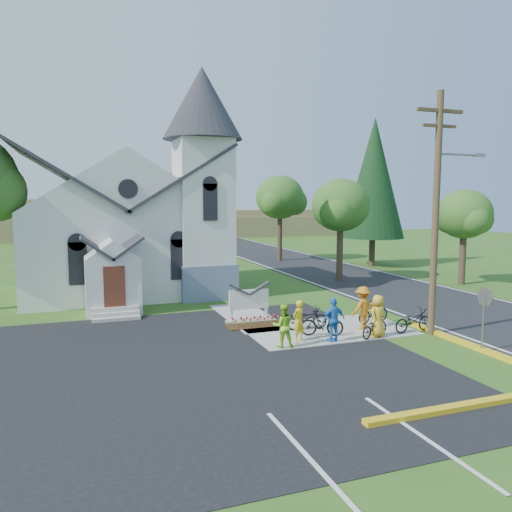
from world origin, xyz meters
name	(u,v)px	position (x,y,z in m)	size (l,w,h in m)	color
ground	(301,337)	(0.00, 0.00, 0.00)	(120.00, 120.00, 0.00)	#305A19
parking_lot	(134,372)	(-7.00, -2.00, 0.01)	(20.00, 16.00, 0.02)	black
road	(337,274)	(10.00, 15.00, 0.01)	(8.00, 90.00, 0.02)	black
sidewalk	(328,330)	(1.50, 0.50, 0.03)	(7.00, 4.00, 0.05)	#ADA69C
church	(131,206)	(-5.48, 12.48, 5.25)	(12.35, 12.00, 13.00)	silver
church_sign	(249,300)	(-1.20, 3.20, 1.03)	(2.20, 0.40, 1.70)	#ADA69C
flower_bed	(255,325)	(-1.20, 2.30, 0.04)	(2.60, 1.10, 0.07)	#331F0D
utility_pole	(437,206)	(5.36, -1.50, 5.40)	(3.45, 0.28, 10.00)	#4D3926
stop_sign	(485,305)	(5.43, -4.20, 1.78)	(0.11, 0.76, 2.48)	gray
tree_road_near	(341,206)	(8.50, 12.00, 5.21)	(4.00, 4.00, 7.05)	#382A1E
tree_road_mid	(280,198)	(9.00, 24.00, 5.78)	(4.40, 4.40, 7.80)	#382A1E
tree_road_far	(464,215)	(15.50, 8.00, 4.63)	(3.60, 3.60, 6.30)	#382A1E
conifer	(374,178)	(15.00, 18.00, 7.39)	(5.20, 5.20, 12.40)	#382A1E
distant_hills	(161,222)	(3.36, 56.33, 2.17)	(61.00, 10.00, 5.60)	olive
cyclist_0	(298,320)	(-0.43, -0.60, 0.87)	(0.60, 0.39, 1.64)	yellow
bike_0	(306,318)	(0.63, 0.85, 0.54)	(0.65, 1.87, 0.98)	black
cyclist_1	(283,326)	(-1.35, -1.20, 0.88)	(0.81, 0.63, 1.66)	#96D928
bike_1	(322,323)	(0.76, -0.32, 0.59)	(0.51, 1.79, 1.08)	black
cyclist_2	(334,320)	(0.83, -1.20, 0.93)	(1.03, 0.43, 1.76)	blue
bike_2	(375,327)	(2.72, -1.20, 0.48)	(0.57, 1.65, 0.87)	black
cyclist_3	(363,308)	(2.96, 0.11, 0.98)	(1.21, 0.69, 1.87)	orange
bike_3	(373,312)	(3.96, 0.80, 0.57)	(0.49, 1.73, 1.04)	black
cyclist_4	(378,316)	(2.86, -1.20, 0.92)	(0.85, 0.55, 1.74)	gold
bike_4	(413,320)	(4.70, -1.09, 0.55)	(0.66, 1.91, 1.00)	black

